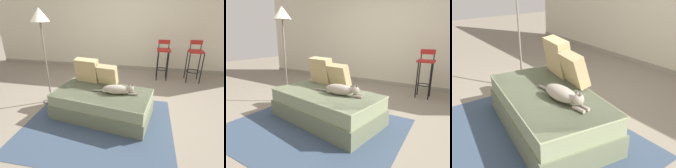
# 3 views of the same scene
# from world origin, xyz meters

# --- Properties ---
(ground_plane) EXTENTS (16.00, 16.00, 0.00)m
(ground_plane) POSITION_xyz_m (0.00, 0.00, 0.00)
(ground_plane) COLOR slate
(ground_plane) RESTS_ON ground
(wall_back_panel) EXTENTS (8.00, 0.10, 2.60)m
(wall_back_panel) POSITION_xyz_m (0.00, 2.25, 1.30)
(wall_back_panel) COLOR beige
(wall_back_panel) RESTS_ON ground
(wall_baseboard_trim) EXTENTS (8.00, 0.02, 0.09)m
(wall_baseboard_trim) POSITION_xyz_m (0.00, 2.20, 0.04)
(wall_baseboard_trim) COLOR gray
(wall_baseboard_trim) RESTS_ON ground
(area_rug) EXTENTS (2.32, 1.98, 0.01)m
(area_rug) POSITION_xyz_m (0.00, -0.70, 0.00)
(area_rug) COLOR #334256
(area_rug) RESTS_ON ground
(couch) EXTENTS (1.75, 1.13, 0.44)m
(couch) POSITION_xyz_m (0.00, -0.40, 0.22)
(couch) COLOR #636B50
(couch) RESTS_ON ground
(throw_pillow_corner) EXTENTS (0.46, 0.29, 0.45)m
(throw_pillow_corner) POSITION_xyz_m (-0.38, 0.01, 0.66)
(throw_pillow_corner) COLOR tan
(throw_pillow_corner) RESTS_ON couch
(throw_pillow_middle) EXTENTS (0.39, 0.29, 0.38)m
(throw_pillow_middle) POSITION_xyz_m (0.02, -0.06, 0.63)
(throw_pillow_middle) COLOR tan
(throw_pillow_middle) RESTS_ON couch
(cat) EXTENTS (0.75, 0.21, 0.19)m
(cat) POSITION_xyz_m (0.26, -0.40, 0.51)
(cat) COLOR gray
(cat) RESTS_ON couch
(bar_stool_near_window) EXTENTS (0.32, 0.32, 0.98)m
(bar_stool_near_window) POSITION_xyz_m (1.08, 1.56, 0.62)
(bar_stool_near_window) COLOR black
(bar_stool_near_window) RESTS_ON ground
(bar_stool_by_doorway) EXTENTS (0.33, 0.33, 1.00)m
(bar_stool_by_doorway) POSITION_xyz_m (1.82, 1.56, 0.59)
(bar_stool_by_doorway) COLOR black
(bar_stool_by_doorway) RESTS_ON ground
(floor_lamp) EXTENTS (0.32, 0.32, 1.74)m
(floor_lamp) POSITION_xyz_m (-1.13, -0.11, 1.47)
(floor_lamp) COLOR slate
(floor_lamp) RESTS_ON ground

